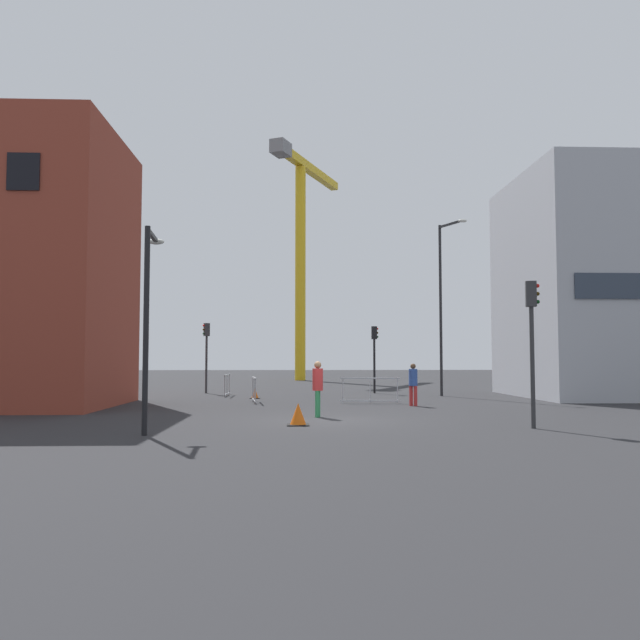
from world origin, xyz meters
TOP-DOWN VIEW (x-y plane):
  - ground at (0.00, 0.00)m, footprint 160.00×160.00m
  - office_block at (14.73, 11.16)m, footprint 9.26×9.11m
  - construction_crane at (-0.47, 34.47)m, footprint 6.31×12.57m
  - streetlamp_tall at (6.46, 11.79)m, footprint 1.04×1.80m
  - streetlamp_short at (-4.70, -3.39)m, footprint 0.44×1.67m
  - traffic_light_verge at (-5.78, 14.96)m, footprint 0.39×0.34m
  - traffic_light_far at (5.49, -2.52)m, footprint 0.39×0.30m
  - traffic_light_corner at (3.34, 14.66)m, footprint 0.37×0.25m
  - pedestrian_walking at (3.73, 5.54)m, footprint 0.34×0.34m
  - pedestrian_waiting at (-0.23, 0.97)m, footprint 0.34×0.34m
  - safety_barrier_right_run at (2.20, 7.12)m, footprint 2.55×0.23m
  - safety_barrier_rear at (-4.38, 12.48)m, footprint 0.08×2.51m
  - safety_barrier_left_run at (-2.71, 7.63)m, footprint 0.33×2.22m
  - traffic_cone_by_barrier at (-2.85, 10.37)m, footprint 0.47×0.47m
  - traffic_cone_orange at (-0.88, -1.48)m, footprint 0.62×0.62m

SIDE VIEW (x-z plane):
  - ground at x=0.00m, z-range 0.00..0.00m
  - traffic_cone_by_barrier at x=-2.85m, z-range -0.02..0.45m
  - traffic_cone_orange at x=-0.88m, z-range -0.02..0.61m
  - safety_barrier_left_run at x=-2.71m, z-range 0.02..1.10m
  - safety_barrier_rear at x=-4.38m, z-range 0.02..1.10m
  - safety_barrier_right_run at x=2.20m, z-range 0.02..1.10m
  - pedestrian_walking at x=3.73m, z-range 0.14..1.82m
  - pedestrian_waiting at x=-0.23m, z-range 0.15..1.95m
  - traffic_light_corner at x=3.34m, z-range 0.64..4.26m
  - traffic_light_verge at x=-5.78m, z-range 0.66..4.45m
  - traffic_light_far at x=5.49m, z-range 0.69..4.69m
  - streetlamp_short at x=-4.70m, z-range 0.59..5.80m
  - streetlamp_tall at x=6.46m, z-range 0.72..9.36m
  - office_block at x=14.73m, z-range 0.00..10.96m
  - construction_crane at x=-0.47m, z-range 3.01..22.39m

